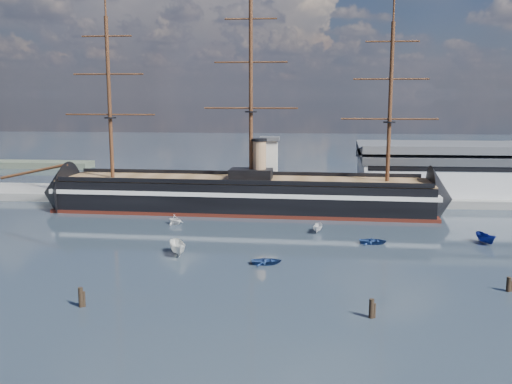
{
  "coord_description": "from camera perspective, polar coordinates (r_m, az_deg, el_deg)",
  "views": [
    {
      "loc": [
        13.34,
        -73.84,
        27.74
      ],
      "look_at": [
        3.04,
        35.0,
        9.0
      ],
      "focal_mm": 40.0,
      "sensor_mm": 36.0,
      "label": 1
    }
  ],
  "objects": [
    {
      "name": "motorboat_f",
      "position": [
        116.17,
        21.96,
        -4.81
      ],
      "size": [
        6.58,
        4.07,
        2.47
      ],
      "primitive_type": "imported",
      "rotation": [
        0.0,
        0.0,
        0.31
      ],
      "color": "navy",
      "rests_on": "ground"
    },
    {
      "name": "motorboat_b",
      "position": [
        95.16,
        1.07,
        -7.22
      ],
      "size": [
        1.8,
        3.33,
        1.47
      ],
      "primitive_type": "imported",
      "rotation": [
        0.0,
        0.0,
        1.75
      ],
      "color": "navy",
      "rests_on": "ground"
    },
    {
      "name": "motorboat_a",
      "position": [
        101.32,
        -7.8,
        -6.25
      ],
      "size": [
        8.13,
        5.38,
        3.05
      ],
      "primitive_type": "imported",
      "rotation": [
        0.0,
        0.0,
        0.37
      ],
      "color": "white",
      "rests_on": "ground"
    },
    {
      "name": "quay",
      "position": [
        152.42,
        4.06,
        -0.78
      ],
      "size": [
        180.0,
        18.0,
        2.0
      ],
      "primitive_type": "cube",
      "color": "slate",
      "rests_on": "ground"
    },
    {
      "name": "motorboat_d",
      "position": [
        124.87,
        -8.08,
        -3.21
      ],
      "size": [
        6.09,
        6.9,
        2.38
      ],
      "primitive_type": "imported",
      "rotation": [
        0.0,
        0.0,
        0.94
      ],
      "color": "white",
      "rests_on": "ground"
    },
    {
      "name": "warehouse",
      "position": [
        161.4,
        21.44,
        2.02
      ],
      "size": [
        63.0,
        21.0,
        11.6
      ],
      "color": "#B7BABC",
      "rests_on": "ground"
    },
    {
      "name": "ground",
      "position": [
        117.93,
        -1.25,
        -3.88
      ],
      "size": [
        600.0,
        600.0,
        0.0
      ],
      "primitive_type": "plane",
      "color": "#27313D",
      "rests_on": "ground"
    },
    {
      "name": "quay_tower",
      "position": [
        148.3,
        1.37,
        2.76
      ],
      "size": [
        5.0,
        5.0,
        15.0
      ],
      "color": "silver",
      "rests_on": "ground"
    },
    {
      "name": "motorboat_e",
      "position": [
        109.93,
        11.63,
        -5.09
      ],
      "size": [
        1.36,
        3.22,
        1.49
      ],
      "primitive_type": "imported",
      "rotation": [
        0.0,
        0.0,
        1.55
      ],
      "color": "navy",
      "rests_on": "ground"
    },
    {
      "name": "piling_near_right",
      "position": [
        74.81,
        11.44,
        -12.24
      ],
      "size": [
        0.64,
        0.64,
        3.19
      ],
      "primitive_type": "cylinder",
      "color": "black",
      "rests_on": "ground"
    },
    {
      "name": "motorboat_c",
      "position": [
        117.21,
        6.19,
        -4.02
      ],
      "size": [
        5.35,
        2.69,
        2.05
      ],
      "primitive_type": "imported",
      "rotation": [
        0.0,
        0.0,
        -0.16
      ],
      "color": "silver",
      "rests_on": "ground"
    },
    {
      "name": "piling_far_right",
      "position": [
        90.06,
        23.9,
        -9.08
      ],
      "size": [
        0.64,
        0.64,
        2.83
      ],
      "primitive_type": "cylinder",
      "color": "black",
      "rests_on": "ground"
    },
    {
      "name": "piling_near_left",
      "position": [
        80.32,
        -17.07,
        -10.92
      ],
      "size": [
        0.64,
        0.64,
        3.38
      ],
      "primitive_type": "cylinder",
      "color": "black",
      "rests_on": "ground"
    },
    {
      "name": "warship",
      "position": [
        137.06,
        -2.06,
        -0.24
      ],
      "size": [
        113.12,
        18.99,
        53.94
      ],
      "rotation": [
        0.0,
        0.0,
        -0.03
      ],
      "color": "black",
      "rests_on": "ground"
    }
  ]
}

